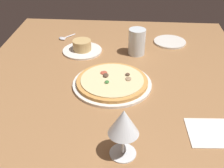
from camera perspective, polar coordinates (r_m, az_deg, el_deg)
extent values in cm
cube|color=#996B42|center=(104.14, -0.30, -3.49)|extent=(150.00, 110.00, 4.00)
cylinder|color=silver|center=(109.16, 0.29, 0.02)|extent=(29.79, 29.79, 1.00)
cylinder|color=#C68C47|center=(108.56, 0.29, 0.51)|extent=(26.91, 26.91, 1.20)
cylinder|color=beige|center=(108.14, 0.29, 0.87)|extent=(23.70, 23.70, 0.40)
ellipsoid|color=#4C3828|center=(109.74, -1.22, 1.75)|extent=(2.87, 2.14, 0.77)
ellipsoid|color=#387033|center=(105.80, -1.01, 0.43)|extent=(1.90, 1.68, 0.75)
ellipsoid|color=#937556|center=(108.04, 3.25, 1.05)|extent=(2.87, 2.20, 0.47)
ellipsoid|color=#4C3828|center=(110.49, 3.11, 1.92)|extent=(1.92, 1.70, 0.74)
ellipsoid|color=#AD4733|center=(111.71, -1.62, 2.25)|extent=(2.78, 2.68, 0.43)
cylinder|color=silver|center=(134.49, -5.87, 6.56)|extent=(17.92, 17.92, 0.80)
cylinder|color=tan|center=(133.30, -5.94, 7.61)|extent=(8.39, 8.39, 4.66)
cylinder|color=silver|center=(82.48, 2.14, -13.45)|extent=(7.48, 7.48, 0.40)
cylinder|color=silver|center=(79.73, 2.20, -11.54)|extent=(0.80, 0.80, 7.31)
cone|color=silver|center=(74.71, 2.32, -7.48)|extent=(8.33, 8.33, 7.53)
cylinder|color=silver|center=(129.84, 4.92, 8.28)|extent=(7.50, 7.50, 11.71)
cylinder|color=silver|center=(130.87, 4.87, 7.32)|extent=(6.90, 6.90, 6.85)
cylinder|color=silver|center=(145.01, 11.32, 8.14)|extent=(15.40, 15.40, 0.90)
cube|color=white|center=(94.31, 20.80, -8.99)|extent=(14.19, 21.14, 0.30)
ellipsoid|color=silver|center=(147.95, -9.76, 8.85)|extent=(4.73, 4.86, 1.00)
cylinder|color=silver|center=(150.14, -8.51, 9.27)|extent=(6.59, 5.80, 0.70)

